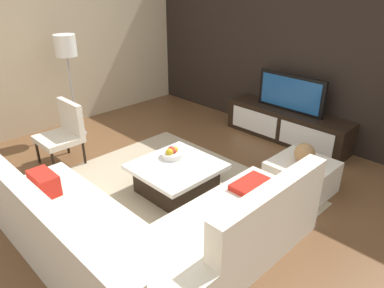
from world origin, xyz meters
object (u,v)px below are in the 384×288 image
object	(u,v)px
accent_chair_near	(64,130)
decorative_ball	(305,153)
television	(291,93)
ottoman	(301,177)
sectional_couch	(145,233)
floor_lamp	(66,52)
coffee_table	(177,177)
fruit_bowl	(172,153)
media_console	(287,125)

from	to	relation	value
accent_chair_near	decorative_ball	distance (m)	3.21
television	accent_chair_near	bearing A→B (deg)	-122.03
accent_chair_near	ottoman	bearing A→B (deg)	22.90
sectional_couch	floor_lamp	xyz separation A→B (m)	(-3.09, 0.98, 1.08)
television	coffee_table	xyz separation A→B (m)	(-0.10, -2.30, -0.58)
sectional_couch	ottoman	distance (m)	2.11
floor_lamp	ottoman	size ratio (longest dim) A/B	2.32
coffee_table	floor_lamp	size ratio (longest dim) A/B	0.59
fruit_bowl	decorative_ball	xyz separation A→B (m)	(1.24, 1.00, 0.09)
floor_lamp	fruit_bowl	world-z (taller)	floor_lamp
television	accent_chair_near	world-z (taller)	television
coffee_table	fruit_bowl	bearing A→B (deg)	151.59
media_console	accent_chair_near	xyz separation A→B (m)	(-1.79, -2.86, 0.24)
television	coffee_table	distance (m)	2.37
coffee_table	decorative_ball	world-z (taller)	decorative_ball
media_console	ottoman	world-z (taller)	media_console
media_console	sectional_couch	xyz separation A→B (m)	(0.53, -3.27, 0.03)
coffee_table	decorative_ball	distance (m)	1.56
television	coffee_table	size ratio (longest dim) A/B	1.17
media_console	decorative_ball	bearing A→B (deg)	-51.42
coffee_table	floor_lamp	world-z (taller)	floor_lamp
accent_chair_near	fruit_bowl	xyz separation A→B (m)	(1.51, 0.66, -0.06)
sectional_couch	fruit_bowl	bearing A→B (deg)	127.14
media_console	sectional_couch	world-z (taller)	sectional_couch
television	sectional_couch	distance (m)	3.35
coffee_table	ottoman	size ratio (longest dim) A/B	1.37
fruit_bowl	decorative_ball	bearing A→B (deg)	38.75
media_console	coffee_table	world-z (taller)	media_console
sectional_couch	coffee_table	bearing A→B (deg)	122.96
accent_chair_near	ottoman	distance (m)	3.22
sectional_couch	fruit_bowl	xyz separation A→B (m)	(-0.81, 1.07, 0.15)
ottoman	media_console	bearing A→B (deg)	128.58
fruit_bowl	ottoman	bearing A→B (deg)	38.75
media_console	television	size ratio (longest dim) A/B	1.81
decorative_ball	television	bearing A→B (deg)	128.57
fruit_bowl	decorative_ball	world-z (taller)	decorative_ball
sectional_couch	ottoman	bearing A→B (deg)	78.31
media_console	accent_chair_near	bearing A→B (deg)	-122.04
sectional_couch	coffee_table	size ratio (longest dim) A/B	2.63
television	ottoman	distance (m)	1.65
media_console	fruit_bowl	distance (m)	2.22
accent_chair_near	ottoman	size ratio (longest dim) A/B	1.24
television	floor_lamp	bearing A→B (deg)	-138.11
floor_lamp	accent_chair_near	bearing A→B (deg)	-36.56
coffee_table	decorative_ball	bearing A→B (deg)	45.86
coffee_table	fruit_bowl	xyz separation A→B (m)	(-0.18, 0.10, 0.23)
sectional_couch	decorative_ball	bearing A→B (deg)	78.31
sectional_couch	ottoman	xyz separation A→B (m)	(0.43, 2.07, -0.08)
ottoman	fruit_bowl	xyz separation A→B (m)	(-1.24, -1.00, 0.23)
media_console	floor_lamp	world-z (taller)	floor_lamp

